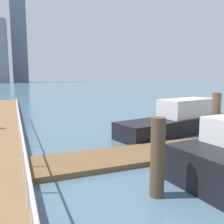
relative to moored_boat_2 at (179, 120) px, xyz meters
The scene contains 7 objects.
ground_plane 10.32m from the moored_boat_2, 117.46° to the left, with size 300.00×300.00×0.00m, color slate.
floating_dock 2.81m from the moored_boat_2, 95.59° to the right, with size 15.96×2.00×0.18m, color brown.
boardwalk_railing 8.96m from the moored_boat_2, 152.05° to the right, with size 0.06×23.91×1.08m.
dock_piling_0 4.67m from the moored_boat_2, 113.10° to the right, with size 0.28×0.28×2.42m, color brown.
dock_piling_5 7.39m from the moored_boat_2, 131.38° to the right, with size 0.35×0.35×1.98m, color brown.
moored_boat_2 is the anchor object (origin of this frame).
skyline_tower_3 147.51m from the moored_boat_2, 91.36° to the left, with size 8.27×13.34×58.67m, color slate.
Camera 1 is at (-3.30, 0.45, 2.93)m, focal length 39.10 mm.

